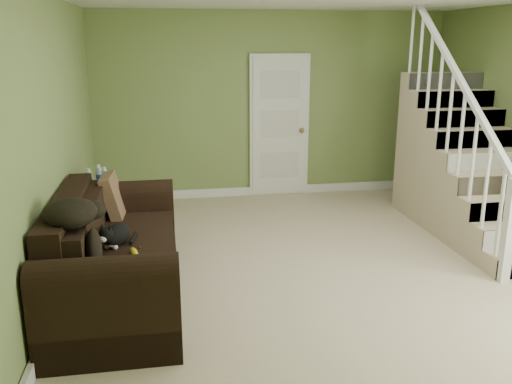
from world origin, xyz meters
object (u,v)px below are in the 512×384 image
object	(u,v)px
side_table	(101,214)
banana	(134,253)
cat	(116,235)
sofa	(113,260)

from	to	relation	value
side_table	banana	size ratio (longest dim) A/B	4.50
cat	side_table	bearing A→B (deg)	125.03
side_table	banana	distance (m)	1.79
side_table	cat	distance (m)	1.52
cat	banana	bearing A→B (deg)	-34.86
side_table	banana	bearing A→B (deg)	-75.27
banana	sofa	bearing A→B (deg)	111.56
sofa	side_table	bearing A→B (deg)	99.83
sofa	banana	bearing A→B (deg)	-56.20
sofa	side_table	size ratio (longest dim) A/B	2.68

